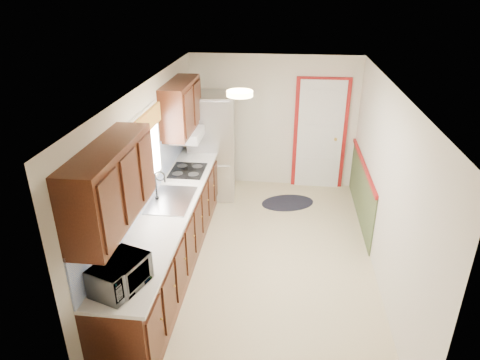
# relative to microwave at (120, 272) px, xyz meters

# --- Properties ---
(room_shell) EXTENTS (3.20, 5.20, 2.52)m
(room_shell) POSITION_rel_microwave_xyz_m (1.20, 1.95, 0.08)
(room_shell) COLOR #CABB8E
(room_shell) RESTS_ON ground
(kitchen_run) EXTENTS (0.63, 4.00, 2.20)m
(kitchen_run) POSITION_rel_microwave_xyz_m (-0.04, 1.66, -0.31)
(kitchen_run) COLOR #3A180D
(kitchen_run) RESTS_ON ground
(back_wall_trim) EXTENTS (1.12, 2.30, 2.08)m
(back_wall_trim) POSITION_rel_microwave_xyz_m (2.19, 4.16, -0.23)
(back_wall_trim) COLOR maroon
(back_wall_trim) RESTS_ON ground
(ceiling_fixture) EXTENTS (0.30, 0.30, 0.06)m
(ceiling_fixture) POSITION_rel_microwave_xyz_m (0.90, 1.75, 1.24)
(ceiling_fixture) COLOR #FFD88C
(ceiling_fixture) RESTS_ON room_shell
(microwave) EXTENTS (0.44, 0.59, 0.35)m
(microwave) POSITION_rel_microwave_xyz_m (0.00, 0.00, 0.00)
(microwave) COLOR white
(microwave) RESTS_ON kitchen_run
(refrigerator) EXTENTS (0.84, 0.81, 1.84)m
(refrigerator) POSITION_rel_microwave_xyz_m (0.18, 3.85, -0.20)
(refrigerator) COLOR #B7B7BC
(refrigerator) RESTS_ON ground
(rug) EXTENTS (1.06, 0.85, 0.01)m
(rug) POSITION_rel_microwave_xyz_m (1.53, 3.63, -1.11)
(rug) COLOR black
(rug) RESTS_ON ground
(cooktop) EXTENTS (0.49, 0.59, 0.02)m
(cooktop) POSITION_rel_microwave_xyz_m (0.01, 2.70, -0.17)
(cooktop) COLOR black
(cooktop) RESTS_ON kitchen_run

